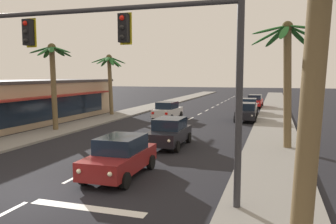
% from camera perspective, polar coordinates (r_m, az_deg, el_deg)
% --- Properties ---
extents(ground_plane, '(220.00, 220.00, 0.00)m').
position_cam_1_polar(ground_plane, '(13.27, -20.36, -12.78)').
color(ground_plane, black).
extents(sidewalk_right, '(3.20, 110.00, 0.14)m').
position_cam_1_polar(sidewalk_right, '(30.14, 17.24, -2.04)').
color(sidewalk_right, gray).
rests_on(sidewalk_right, ground).
extents(sidewalk_left, '(3.20, 110.00, 0.14)m').
position_cam_1_polar(sidewalk_left, '(33.95, -10.10, -0.96)').
color(sidewalk_left, gray).
rests_on(sidewalk_left, ground).
extents(lane_markings, '(4.28, 87.20, 0.01)m').
position_cam_1_polar(lane_markings, '(30.62, 3.33, -1.77)').
color(lane_markings, silver).
rests_on(lane_markings, ground).
extents(traffic_signal_mast, '(11.38, 0.41, 6.99)m').
position_cam_1_polar(traffic_signal_mast, '(11.46, -6.69, 10.51)').
color(traffic_signal_mast, '#2D2D33').
rests_on(traffic_signal_mast, ground).
extents(sedan_lead_at_stop_bar, '(1.98, 4.46, 1.68)m').
position_cam_1_polar(sedan_lead_at_stop_bar, '(14.53, -7.97, -7.30)').
color(sedan_lead_at_stop_bar, maroon).
rests_on(sedan_lead_at_stop_bar, ground).
extents(sedan_third_in_queue, '(1.99, 4.47, 1.68)m').
position_cam_1_polar(sedan_third_in_queue, '(20.35, 0.22, -3.36)').
color(sedan_third_in_queue, black).
rests_on(sedan_third_in_queue, ground).
extents(sedan_oncoming_far, '(2.10, 4.51, 1.68)m').
position_cam_1_polar(sedan_oncoming_far, '(32.91, -0.08, 0.28)').
color(sedan_oncoming_far, silver).
rests_on(sedan_oncoming_far, ground).
extents(sedan_parked_nearest_kerb, '(2.06, 4.49, 1.68)m').
position_cam_1_polar(sedan_parked_nearest_kerb, '(38.50, 13.30, 0.97)').
color(sedan_parked_nearest_kerb, silver).
rests_on(sedan_parked_nearest_kerb, ground).
extents(sedan_parked_mid_kerb, '(2.03, 4.48, 1.68)m').
position_cam_1_polar(sedan_parked_mid_kerb, '(32.38, 12.89, 0.03)').
color(sedan_parked_mid_kerb, black).
rests_on(sedan_parked_mid_kerb, ground).
extents(sedan_parked_far_kerb, '(2.05, 4.49, 1.68)m').
position_cam_1_polar(sedan_parked_far_kerb, '(46.10, 14.28, 1.77)').
color(sedan_parked_far_kerb, red).
rests_on(sedan_parked_far_kerb, ground).
extents(palm_left_second, '(3.24, 3.18, 6.57)m').
position_cam_1_polar(palm_left_second, '(26.96, -18.62, 6.50)').
color(palm_left_second, brown).
rests_on(palm_left_second, ground).
extents(palm_left_third, '(3.28, 3.43, 6.36)m').
position_cam_1_polar(palm_left_third, '(36.09, -9.70, 6.56)').
color(palm_left_third, brown).
rests_on(palm_left_third, ground).
extents(palm_right_nearest, '(3.34, 3.33, 7.19)m').
position_cam_1_polar(palm_right_nearest, '(6.48, 23.56, 11.00)').
color(palm_right_nearest, brown).
rests_on(palm_right_nearest, ground).
extents(palm_right_second, '(3.97, 4.05, 7.19)m').
position_cam_1_polar(palm_right_second, '(20.30, 19.25, 7.86)').
color(palm_right_second, brown).
rests_on(palm_right_second, ground).
extents(storefront_strip_left, '(7.36, 26.68, 3.77)m').
position_cam_1_polar(storefront_strip_left, '(31.01, -25.65, 1.24)').
color(storefront_strip_left, tan).
rests_on(storefront_strip_left, ground).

